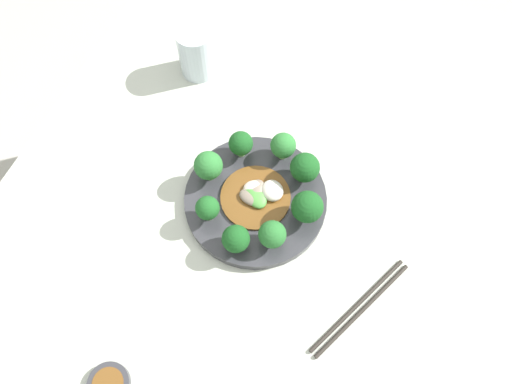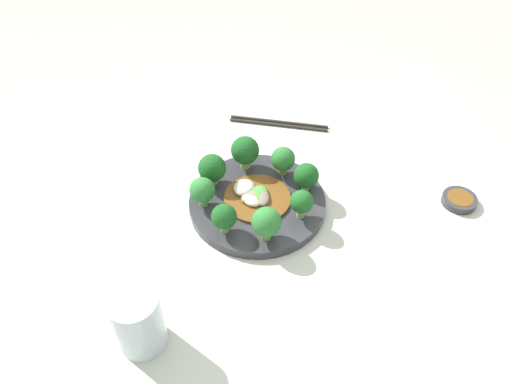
{
  "view_description": "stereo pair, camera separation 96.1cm",
  "coord_description": "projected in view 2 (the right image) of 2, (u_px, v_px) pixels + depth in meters",
  "views": [
    {
      "loc": [
        0.35,
        0.19,
        1.57
      ],
      "look_at": [
        -0.0,
        0.04,
        0.77
      ],
      "focal_mm": 35.0,
      "sensor_mm": 36.0,
      "label": 1
    },
    {
      "loc": [
        -0.17,
        -0.6,
        1.43
      ],
      "look_at": [
        -0.0,
        0.04,
        0.77
      ],
      "focal_mm": 35.0,
      "sensor_mm": 36.0,
      "label": 2
    }
  ],
  "objects": [
    {
      "name": "broccoli_northeast",
      "position": [
        283.0,
        159.0,
        0.98
      ],
      "size": [
        0.05,
        0.05,
        0.06
      ],
      "color": "#7AAD5B",
      "rests_on": "plate"
    },
    {
      "name": "broccoli_east",
      "position": [
        306.0,
        176.0,
        0.95
      ],
      "size": [
        0.05,
        0.05,
        0.06
      ],
      "color": "#7AAD5B",
      "rests_on": "plate"
    },
    {
      "name": "broccoli_northwest",
      "position": [
        212.0,
        168.0,
        0.96
      ],
      "size": [
        0.05,
        0.05,
        0.07
      ],
      "color": "#89B76B",
      "rests_on": "plate"
    },
    {
      "name": "drinking_glass",
      "position": [
        138.0,
        321.0,
        0.73
      ],
      "size": [
        0.07,
        0.07,
        0.11
      ],
      "color": "silver",
      "rests_on": "table"
    },
    {
      "name": "broccoli_north",
      "position": [
        246.0,
        151.0,
        0.99
      ],
      "size": [
        0.06,
        0.06,
        0.07
      ],
      "color": "#89B76B",
      "rests_on": "plate"
    },
    {
      "name": "stirfry_center",
      "position": [
        254.0,
        196.0,
        0.95
      ],
      "size": [
        0.13,
        0.13,
        0.02
      ],
      "color": "brown",
      "rests_on": "plate"
    },
    {
      "name": "broccoli_southwest",
      "position": [
        224.0,
        217.0,
        0.87
      ],
      "size": [
        0.05,
        0.05,
        0.06
      ],
      "color": "#7AAD5B",
      "rests_on": "plate"
    },
    {
      "name": "broccoli_south",
      "position": [
        266.0,
        222.0,
        0.86
      ],
      "size": [
        0.05,
        0.05,
        0.07
      ],
      "color": "#70A356",
      "rests_on": "plate"
    },
    {
      "name": "sauce_dish",
      "position": [
        459.0,
        200.0,
        0.97
      ],
      "size": [
        0.07,
        0.07,
        0.02
      ],
      "color": "#333338",
      "rests_on": "table"
    },
    {
      "name": "broccoli_southeast",
      "position": [
        302.0,
        202.0,
        0.9
      ],
      "size": [
        0.04,
        0.04,
        0.06
      ],
      "color": "#89B76B",
      "rests_on": "plate"
    },
    {
      "name": "table",
      "position": [
        261.0,
        323.0,
        1.2
      ],
      "size": [
        1.12,
        0.84,
        0.73
      ],
      "color": "#B7BCAD",
      "rests_on": "ground_plane"
    },
    {
      "name": "chopsticks",
      "position": [
        279.0,
        123.0,
        1.15
      ],
      "size": [
        0.21,
        0.11,
        0.01
      ],
      "color": "#2D2823",
      "rests_on": "table"
    },
    {
      "name": "broccoli_west",
      "position": [
        202.0,
        191.0,
        0.92
      ],
      "size": [
        0.05,
        0.05,
        0.06
      ],
      "color": "#70A356",
      "rests_on": "plate"
    },
    {
      "name": "plate",
      "position": [
        256.0,
        203.0,
        0.96
      ],
      "size": [
        0.26,
        0.26,
        0.02
      ],
      "color": "#333338",
      "rests_on": "table"
    }
  ]
}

